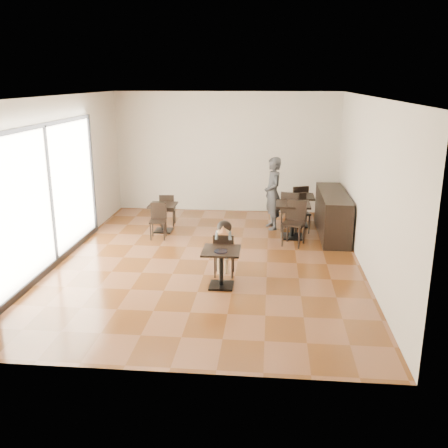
# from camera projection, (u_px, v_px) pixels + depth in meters

# --- Properties ---
(floor) EXTENTS (6.00, 8.00, 0.01)m
(floor) POSITION_uv_depth(u_px,v_px,m) (209.00, 260.00, 10.03)
(floor) COLOR brown
(floor) RESTS_ON ground
(ceiling) EXTENTS (6.00, 8.00, 0.01)m
(ceiling) POSITION_uv_depth(u_px,v_px,m) (207.00, 96.00, 9.13)
(ceiling) COLOR silver
(ceiling) RESTS_ON floor
(wall_back) EXTENTS (6.00, 0.01, 3.20)m
(wall_back) POSITION_uv_depth(u_px,v_px,m) (227.00, 153.00, 13.40)
(wall_back) COLOR beige
(wall_back) RESTS_ON floor
(wall_front) EXTENTS (6.00, 0.01, 3.20)m
(wall_front) POSITION_uv_depth(u_px,v_px,m) (165.00, 251.00, 5.76)
(wall_front) COLOR beige
(wall_front) RESTS_ON floor
(wall_left) EXTENTS (0.01, 8.00, 3.20)m
(wall_left) POSITION_uv_depth(u_px,v_px,m) (57.00, 179.00, 9.85)
(wall_left) COLOR beige
(wall_left) RESTS_ON floor
(wall_right) EXTENTS (0.01, 8.00, 3.20)m
(wall_right) POSITION_uv_depth(u_px,v_px,m) (367.00, 185.00, 9.31)
(wall_right) COLOR beige
(wall_right) RESTS_ON floor
(storefront_window) EXTENTS (0.04, 4.50, 2.60)m
(storefront_window) POSITION_uv_depth(u_px,v_px,m) (49.00, 195.00, 9.42)
(storefront_window) COLOR white
(storefront_window) RESTS_ON floor
(child_table) EXTENTS (0.65, 0.65, 0.68)m
(child_table) POSITION_uv_depth(u_px,v_px,m) (221.00, 268.00, 8.66)
(child_table) COLOR black
(child_table) RESTS_ON floor
(child_chair) EXTENTS (0.37, 0.37, 0.82)m
(child_chair) POSITION_uv_depth(u_px,v_px,m) (224.00, 254.00, 9.17)
(child_chair) COLOR black
(child_chair) RESTS_ON floor
(child) EXTENTS (0.37, 0.52, 1.04)m
(child) POSITION_uv_depth(u_px,v_px,m) (224.00, 248.00, 9.14)
(child) COLOR slate
(child) RESTS_ON child_chair
(plate) EXTENTS (0.23, 0.23, 0.01)m
(plate) POSITION_uv_depth(u_px,v_px,m) (221.00, 251.00, 8.47)
(plate) COLOR black
(plate) RESTS_ON child_table
(pizza_slice) EXTENTS (0.24, 0.18, 0.06)m
(pizza_slice) POSITION_uv_depth(u_px,v_px,m) (223.00, 232.00, 8.85)
(pizza_slice) COLOR tan
(pizza_slice) RESTS_ON child
(adult_patron) EXTENTS (0.58, 0.73, 1.74)m
(adult_patron) POSITION_uv_depth(u_px,v_px,m) (273.00, 193.00, 11.94)
(adult_patron) COLOR #36373B
(adult_patron) RESTS_ON floor
(cafe_table_mid) EXTENTS (0.97, 0.97, 0.81)m
(cafe_table_mid) POSITION_uv_depth(u_px,v_px,m) (292.00, 220.00, 11.36)
(cafe_table_mid) COLOR black
(cafe_table_mid) RESTS_ON floor
(cafe_table_left) EXTENTS (0.68, 0.68, 0.66)m
(cafe_table_left) POSITION_uv_depth(u_px,v_px,m) (163.00, 218.00, 11.84)
(cafe_table_left) COLOR black
(cafe_table_left) RESTS_ON floor
(cafe_table_back) EXTENTS (0.90, 0.90, 0.76)m
(cafe_table_back) POSITION_uv_depth(u_px,v_px,m) (299.00, 211.00, 12.31)
(cafe_table_back) COLOR black
(cafe_table_back) RESTS_ON floor
(chair_mid_a) EXTENTS (0.55, 0.55, 0.97)m
(chair_mid_a) POSITION_uv_depth(u_px,v_px,m) (292.00, 211.00, 11.87)
(chair_mid_a) COLOR black
(chair_mid_a) RESTS_ON floor
(chair_mid_b) EXTENTS (0.55, 0.55, 0.97)m
(chair_mid_b) POSITION_uv_depth(u_px,v_px,m) (293.00, 224.00, 10.82)
(chair_mid_b) COLOR black
(chair_mid_b) RESTS_ON floor
(chair_left_a) EXTENTS (0.39, 0.39, 0.80)m
(chair_left_a) POSITION_uv_depth(u_px,v_px,m) (168.00, 209.00, 12.35)
(chair_left_a) COLOR black
(chair_left_a) RESTS_ON floor
(chair_left_b) EXTENTS (0.39, 0.39, 0.80)m
(chair_left_b) POSITION_uv_depth(u_px,v_px,m) (158.00, 222.00, 11.30)
(chair_left_b) COLOR black
(chair_left_b) RESTS_ON floor
(chair_back_a) EXTENTS (0.51, 0.51, 0.91)m
(chair_back_a) POSITION_uv_depth(u_px,v_px,m) (298.00, 202.00, 12.81)
(chair_back_a) COLOR black
(chair_back_a) RESTS_ON floor
(chair_back_b) EXTENTS (0.51, 0.51, 0.91)m
(chair_back_b) POSITION_uv_depth(u_px,v_px,m) (300.00, 213.00, 11.76)
(chair_back_b) COLOR black
(chair_back_b) RESTS_ON floor
(service_counter) EXTENTS (0.60, 2.40, 1.00)m
(service_counter) POSITION_uv_depth(u_px,v_px,m) (332.00, 214.00, 11.56)
(service_counter) COLOR black
(service_counter) RESTS_ON floor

